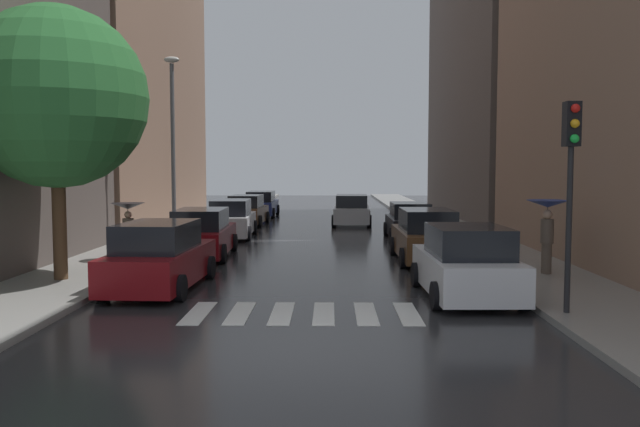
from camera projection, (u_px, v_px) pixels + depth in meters
The scene contains 19 objects.
ground_plane at pixel (319, 226), 34.71m from camera, with size 28.00×72.00×0.04m, color #27272A.
sidewalk_left at pixel (198, 224), 34.80m from camera, with size 3.00×72.00×0.15m, color gray.
sidewalk_right at pixel (441, 224), 34.60m from camera, with size 3.00×72.00×0.15m, color gray.
crosswalk_stripes at pixel (303, 313), 13.88m from camera, with size 4.95×2.20×0.01m.
building_right_mid at pixel (503, 28), 39.02m from camera, with size 6.00×19.07×22.94m, color #564C47.
parked_car_left_nearest at pixel (160, 258), 16.57m from camera, with size 2.21×4.76×1.75m.
parked_car_left_second at pixel (202, 235), 22.47m from camera, with size 2.14×4.73×1.69m.
parked_car_left_third at pixel (231, 220), 28.73m from camera, with size 2.10×4.67×1.69m.
parked_car_left_fourth at pixel (247, 211), 34.66m from camera, with size 2.14×4.18×1.63m.
parked_car_left_fifth at pixel (261, 205), 40.83m from camera, with size 2.02×4.69×1.60m.
parked_car_right_nearest at pixel (466, 264), 15.47m from camera, with size 2.22×4.30×1.74m.
parked_car_right_second at pixel (426, 237), 21.47m from camera, with size 2.06×4.63×1.74m.
parked_car_right_third at pixel (410, 222), 27.81m from camera, with size 1.99×4.10×1.61m.
car_midroad at pixel (352, 211), 35.02m from camera, with size 2.21×4.57×1.63m.
pedestrian_foreground at pixel (547, 218), 18.05m from camera, with size 1.17×1.17×2.06m.
pedestrian_near_tree at pixel (128, 217), 20.78m from camera, with size 1.06×1.06×1.83m.
street_tree_left at pixel (56, 98), 16.94m from camera, with size 4.76×4.76×7.18m.
traffic_light_right_corner at pixel (571, 160), 13.08m from camera, with size 0.30×0.42×4.30m.
lamp_post_left at pixel (173, 137), 25.21m from camera, with size 0.60×0.28×7.23m.
Camera 1 is at (0.58, -10.56, 3.15)m, focal length 36.40 mm.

